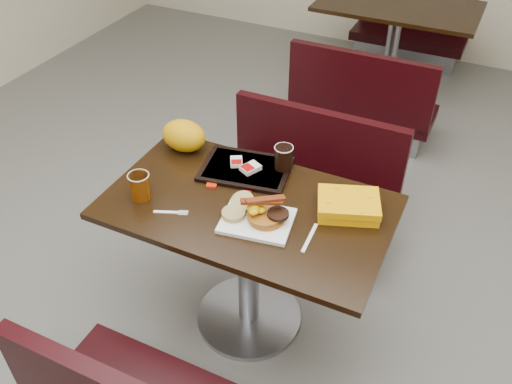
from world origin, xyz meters
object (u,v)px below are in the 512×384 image
at_px(table_near, 248,266).
at_px(hashbrown_sleeve_left, 236,162).
at_px(knife, 310,238).
at_px(bench_far_s, 366,91).
at_px(coffee_cup_near, 140,186).
at_px(table_far, 391,51).
at_px(bench_near_n, 304,185).
at_px(pancake_stack, 266,217).
at_px(bench_far_n, 411,22).
at_px(hashbrown_sleeve_right, 251,168).
at_px(platter, 257,221).
at_px(fork, 166,212).
at_px(clamshell, 348,206).
at_px(tray, 246,169).
at_px(paper_bag, 184,136).
at_px(coffee_cup_far, 284,158).

distance_m(table_near, hashbrown_sleeve_left, 0.49).
bearing_deg(knife, bench_far_s, -173.84).
distance_m(coffee_cup_near, knife, 0.74).
height_order(table_far, bench_far_s, table_far).
distance_m(bench_near_n, bench_far_s, 1.20).
height_order(table_far, pancake_stack, pancake_stack).
height_order(bench_far_n, hashbrown_sleeve_right, hashbrown_sleeve_right).
bearing_deg(platter, fork, -172.96).
distance_m(bench_near_n, clamshell, 0.81).
bearing_deg(fork, bench_near_n, 50.40).
relative_size(pancake_stack, knife, 0.85).
distance_m(bench_near_n, tray, 0.64).
height_order(coffee_cup_near, hashbrown_sleeve_left, coffee_cup_near).
bearing_deg(clamshell, table_near, 178.90).
height_order(bench_near_n, paper_bag, paper_bag).
height_order(platter, coffee_cup_near, coffee_cup_near).
bearing_deg(hashbrown_sleeve_left, clamshell, -36.95).
height_order(hashbrown_sleeve_left, clamshell, clamshell).
distance_m(platter, coffee_cup_far, 0.37).
bearing_deg(bench_far_s, table_far, 90.00).
bearing_deg(bench_far_n, hashbrown_sleeve_left, -93.06).
bearing_deg(table_far, tray, -92.69).
height_order(table_far, clamshell, clamshell).
xyz_separation_m(bench_near_n, tray, (-0.11, -0.49, 0.40)).
height_order(table_far, platter, platter).
distance_m(bench_near_n, coffee_cup_far, 0.62).
bearing_deg(hashbrown_sleeve_left, coffee_cup_far, -11.28).
bearing_deg(bench_near_n, hashbrown_sleeve_right, -99.64).
bearing_deg(hashbrown_sleeve_left, table_far, 57.72).
height_order(table_near, bench_near_n, table_near).
xyz_separation_m(bench_far_n, coffee_cup_near, (-0.43, -3.45, 0.45)).
xyz_separation_m(hashbrown_sleeve_left, paper_bag, (-0.29, 0.02, 0.05)).
xyz_separation_m(table_far, paper_bag, (-0.45, -2.36, 0.45)).
bearing_deg(coffee_cup_far, paper_bag, -175.53).
distance_m(hashbrown_sleeve_right, paper_bag, 0.37).
height_order(bench_far_s, knife, knife).
relative_size(bench_far_s, paper_bag, 4.63).
bearing_deg(hashbrown_sleeve_right, table_far, 113.86).
xyz_separation_m(coffee_cup_near, fork, (0.15, -0.04, -0.06)).
xyz_separation_m(bench_far_s, hashbrown_sleeve_left, (-0.16, -1.68, 0.42)).
distance_m(bench_far_n, paper_bag, 3.12).
height_order(bench_near_n, coffee_cup_near, coffee_cup_near).
xyz_separation_m(bench_far_n, coffee_cup_far, (0.04, -3.02, 0.46)).
relative_size(fork, clamshell, 0.57).
relative_size(coffee_cup_near, fork, 0.82).
relative_size(pancake_stack, tray, 0.37).
height_order(tray, clamshell, clamshell).
height_order(fork, hashbrown_sleeve_left, hashbrown_sleeve_left).
bearing_deg(tray, fork, -122.90).
bearing_deg(bench_far_s, paper_bag, -105.29).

